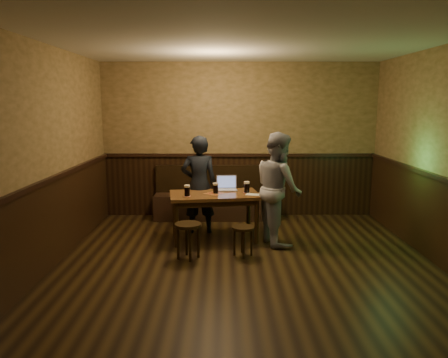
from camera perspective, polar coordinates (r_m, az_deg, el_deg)
room at (r=5.30m, az=3.10°, el=0.43°), size 5.04×6.04×2.84m
bench at (r=7.94m, az=-1.07°, el=-2.92°), size 2.20×0.50×0.95m
pub_table at (r=6.64m, az=-1.26°, el=-2.70°), size 1.43×0.95×0.72m
stool_left at (r=5.89m, az=-4.71°, el=-6.73°), size 0.44×0.44×0.48m
stool_right at (r=5.99m, az=2.50°, el=-6.99°), size 0.32×0.32×0.41m
pint_left at (r=6.43m, az=-4.85°, el=-1.52°), size 0.11×0.11×0.17m
pint_mid at (r=6.60m, az=-1.10°, el=-1.21°), size 0.11×0.11×0.16m
pint_right at (r=6.67m, az=2.99°, el=-1.06°), size 0.11×0.11×0.18m
laptop at (r=6.88m, az=0.36°, el=-0.96°), size 0.33×0.27×0.23m
menu at (r=6.56m, az=3.84°, el=-2.03°), size 0.26×0.21×0.00m
person_suit at (r=6.98m, az=-3.28°, el=-0.73°), size 0.61×0.44×1.57m
person_grey at (r=6.49m, az=7.13°, el=-1.19°), size 0.80×0.93×1.66m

